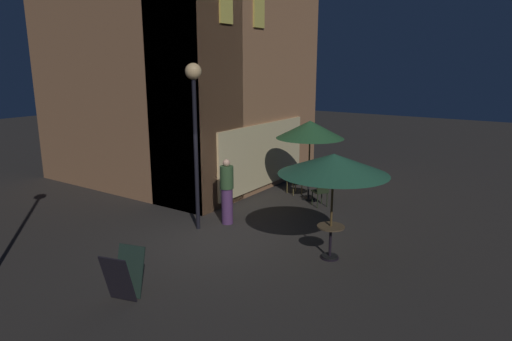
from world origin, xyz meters
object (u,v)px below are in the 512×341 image
patio_umbrella_0 (310,130)px  cafe_chair_1 (322,189)px  menu_sandwich_board (124,275)px  street_lamp_near_corner (194,104)px  patio_umbrella_1 (334,164)px  cafe_table_0 (309,182)px  cafe_table_1 (330,237)px  cafe_chair_0 (293,176)px  patron_standing_0 (227,192)px

patio_umbrella_0 → cafe_chair_1: bearing=-124.8°
menu_sandwich_board → patio_umbrella_0: (7.36, 0.07, 1.76)m
street_lamp_near_corner → patio_umbrella_1: bearing=-86.2°
menu_sandwich_board → patio_umbrella_1: (3.69, -2.36, 1.66)m
menu_sandwich_board → cafe_table_0: bearing=-14.4°
cafe_table_1 → cafe_chair_0: size_ratio=0.81×
menu_sandwich_board → patron_standing_0: (4.18, 0.87, 0.42)m
cafe_table_0 → patio_umbrella_0: 1.67m
street_lamp_near_corner → patio_umbrella_1: size_ratio=1.79×
cafe_table_1 → cafe_chair_0: (4.02, 3.19, 0.08)m
menu_sandwich_board → cafe_table_0: menu_sandwich_board is taller
patio_umbrella_1 → cafe_chair_0: bearing=38.4°
menu_sandwich_board → cafe_chair_1: cafe_chair_1 is taller
patron_standing_0 → street_lamp_near_corner: bearing=-33.3°
cafe_table_0 → patron_standing_0: size_ratio=0.43×
patio_umbrella_1 → patron_standing_0: patio_umbrella_1 is taller
cafe_chair_1 → patron_standing_0: (-2.71, 1.47, 0.32)m
cafe_table_0 → cafe_chair_1: 0.82m
cafe_table_0 → cafe_chair_1: (-0.47, -0.68, 0.01)m
cafe_table_0 → patio_umbrella_0: bearing=-90.0°
cafe_chair_0 → cafe_chair_1: cafe_chair_1 is taller
cafe_chair_0 → cafe_table_1: bearing=-26.9°
cafe_table_0 → patio_umbrella_1: (-3.67, -2.43, 1.57)m
patio_umbrella_1 → patron_standing_0: 3.50m
menu_sandwich_board → cafe_table_1: (3.69, -2.36, 0.02)m
menu_sandwich_board → patron_standing_0: size_ratio=0.52×
cafe_table_1 → cafe_chair_1: 3.65m
cafe_table_1 → patio_umbrella_1: bearing=0.0°
street_lamp_near_corner → cafe_table_0: street_lamp_near_corner is taller
menu_sandwich_board → patio_umbrella_1: 4.69m
street_lamp_near_corner → patio_umbrella_0: size_ratio=1.68×
cafe_table_1 → patio_umbrella_0: (3.67, 2.43, 1.74)m
menu_sandwich_board → cafe_table_1: size_ratio=1.21×
street_lamp_near_corner → cafe_chair_0: bearing=-5.9°
menu_sandwich_board → cafe_table_1: bearing=-47.6°
cafe_chair_0 → cafe_chair_1: 1.65m
patio_umbrella_1 → street_lamp_near_corner: bearing=93.8°
patio_umbrella_1 → patron_standing_0: bearing=81.3°
cafe_table_1 → cafe_chair_1: cafe_chair_1 is taller
cafe_chair_0 → cafe_chair_1: bearing=-5.0°
patio_umbrella_1 → cafe_chair_1: size_ratio=2.43×
street_lamp_near_corner → cafe_chair_1: bearing=-28.5°
cafe_table_1 → patio_umbrella_1: size_ratio=0.32×
cafe_chair_1 → cafe_table_0: bearing=-0.0°
cafe_table_0 → patio_umbrella_1: size_ratio=0.32×
street_lamp_near_corner → cafe_chair_0: size_ratio=4.56×
cafe_table_0 → cafe_table_1: size_ratio=1.01×
patron_standing_0 → menu_sandwich_board: bearing=6.7°
patio_umbrella_0 → cafe_chair_0: size_ratio=2.72×
street_lamp_near_corner → menu_sandwich_board: bearing=-159.9°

